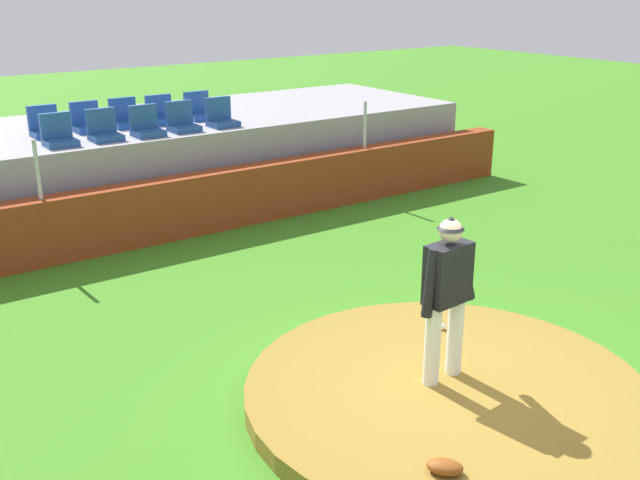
# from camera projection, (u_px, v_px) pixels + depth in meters

# --- Properties ---
(ground_plane) EXTENTS (60.00, 60.00, 0.00)m
(ground_plane) POSITION_uv_depth(u_px,v_px,m) (446.00, 402.00, 7.50)
(ground_plane) COLOR #3A811E
(pitchers_mound) EXTENTS (4.03, 4.03, 0.19)m
(pitchers_mound) POSITION_uv_depth(u_px,v_px,m) (447.00, 393.00, 7.47)
(pitchers_mound) COLOR olive
(pitchers_mound) RESTS_ON ground_plane
(pitcher) EXTENTS (0.75, 0.28, 1.71)m
(pitcher) POSITION_uv_depth(u_px,v_px,m) (447.00, 287.00, 7.25)
(pitcher) COLOR white
(pitcher) RESTS_ON pitchers_mound
(baseball) EXTENTS (0.07, 0.07, 0.07)m
(baseball) POSITION_uv_depth(u_px,v_px,m) (443.00, 327.00, 8.59)
(baseball) COLOR white
(baseball) RESTS_ON pitchers_mound
(fielding_glove) EXTENTS (0.35, 0.36, 0.11)m
(fielding_glove) POSITION_uv_depth(u_px,v_px,m) (445.00, 467.00, 6.10)
(fielding_glove) COLOR brown
(fielding_glove) RESTS_ON pitchers_mound
(brick_barrier) EXTENTS (14.45, 0.40, 0.99)m
(brick_barrier) POSITION_uv_depth(u_px,v_px,m) (175.00, 208.00, 12.13)
(brick_barrier) COLOR maroon
(brick_barrier) RESTS_ON ground_plane
(fence_post_left) EXTENTS (0.06, 0.06, 0.87)m
(fence_post_left) POSITION_uv_depth(u_px,v_px,m) (37.00, 170.00, 10.69)
(fence_post_left) COLOR silver
(fence_post_left) RESTS_ON brick_barrier
(fence_post_right) EXTENTS (0.06, 0.06, 0.87)m
(fence_post_right) POSITION_uv_depth(u_px,v_px,m) (365.00, 125.00, 13.95)
(fence_post_right) COLOR silver
(fence_post_right) RESTS_ON brick_barrier
(bleacher_platform) EXTENTS (13.45, 3.74, 1.52)m
(bleacher_platform) POSITION_uv_depth(u_px,v_px,m) (120.00, 164.00, 13.83)
(bleacher_platform) COLOR #959299
(bleacher_platform) RESTS_ON ground_plane
(stadium_chair_0) EXTENTS (0.48, 0.44, 0.50)m
(stadium_chair_0) POSITION_uv_depth(u_px,v_px,m) (59.00, 136.00, 11.74)
(stadium_chair_0) COLOR #234E93
(stadium_chair_0) RESTS_ON bleacher_platform
(stadium_chair_1) EXTENTS (0.48, 0.44, 0.50)m
(stadium_chair_1) POSITION_uv_depth(u_px,v_px,m) (104.00, 130.00, 12.13)
(stadium_chair_1) COLOR #234E93
(stadium_chair_1) RESTS_ON bleacher_platform
(stadium_chair_2) EXTENTS (0.48, 0.44, 0.50)m
(stadium_chair_2) POSITION_uv_depth(u_px,v_px,m) (146.00, 126.00, 12.48)
(stadium_chair_2) COLOR #234E93
(stadium_chair_2) RESTS_ON bleacher_platform
(stadium_chair_3) EXTENTS (0.48, 0.44, 0.50)m
(stadium_chair_3) POSITION_uv_depth(u_px,v_px,m) (182.00, 122.00, 12.88)
(stadium_chair_3) COLOR #234E93
(stadium_chair_3) RESTS_ON bleacher_platform
(stadium_chair_4) EXTENTS (0.48, 0.44, 0.50)m
(stadium_chair_4) POSITION_uv_depth(u_px,v_px,m) (221.00, 117.00, 13.28)
(stadium_chair_4) COLOR #234E93
(stadium_chair_4) RESTS_ON bleacher_platform
(stadium_chair_5) EXTENTS (0.48, 0.44, 0.50)m
(stadium_chair_5) POSITION_uv_depth(u_px,v_px,m) (45.00, 127.00, 12.44)
(stadium_chair_5) COLOR #234E93
(stadium_chair_5) RESTS_ON bleacher_platform
(stadium_chair_6) EXTENTS (0.48, 0.44, 0.50)m
(stadium_chair_6) POSITION_uv_depth(u_px,v_px,m) (87.00, 122.00, 12.83)
(stadium_chair_6) COLOR #234E93
(stadium_chair_6) RESTS_ON bleacher_platform
(stadium_chair_7) EXTENTS (0.48, 0.44, 0.50)m
(stadium_chair_7) POSITION_uv_depth(u_px,v_px,m) (125.00, 118.00, 13.22)
(stadium_chair_7) COLOR #234E93
(stadium_chair_7) RESTS_ON bleacher_platform
(stadium_chair_8) EXTENTS (0.48, 0.44, 0.50)m
(stadium_chair_8) POSITION_uv_depth(u_px,v_px,m) (161.00, 115.00, 13.54)
(stadium_chair_8) COLOR #234E93
(stadium_chair_8) RESTS_ON bleacher_platform
(stadium_chair_9) EXTENTS (0.48, 0.44, 0.50)m
(stadium_chair_9) POSITION_uv_depth(u_px,v_px,m) (199.00, 111.00, 13.95)
(stadium_chair_9) COLOR #234E93
(stadium_chair_9) RESTS_ON bleacher_platform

